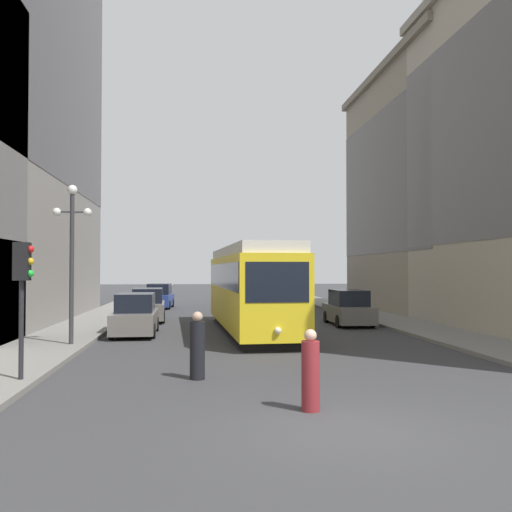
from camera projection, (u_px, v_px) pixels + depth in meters
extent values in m
plane|color=#38383A|center=(345.00, 430.00, 9.91)|extent=(200.00, 200.00, 0.00)
cube|color=gray|center=(133.00, 301.00, 48.76)|extent=(3.00, 120.00, 0.15)
cube|color=gray|center=(313.00, 300.00, 50.55)|extent=(3.00, 120.00, 0.15)
cube|color=black|center=(250.00, 328.00, 25.49)|extent=(2.73, 12.42, 0.35)
cube|color=yellow|center=(250.00, 291.00, 25.53)|extent=(3.17, 13.51, 3.10)
cube|color=black|center=(250.00, 276.00, 25.55)|extent=(3.18, 12.97, 1.08)
cube|color=silver|center=(250.00, 252.00, 25.57)|extent=(2.95, 13.23, 0.44)
cube|color=black|center=(277.00, 282.00, 18.94)|extent=(2.21, 0.17, 1.40)
sphere|color=#F2EACC|center=(278.00, 331.00, 18.83)|extent=(0.24, 0.24, 0.24)
cube|color=black|center=(265.00, 304.00, 43.70)|extent=(2.43, 11.81, 0.35)
cube|color=silver|center=(265.00, 282.00, 43.74)|extent=(2.84, 12.84, 3.10)
cube|color=black|center=(265.00, 275.00, 43.75)|extent=(2.86, 12.33, 1.30)
cube|color=black|center=(279.00, 279.00, 37.43)|extent=(2.31, 0.13, 1.71)
cylinder|color=black|center=(130.00, 318.00, 29.36)|extent=(0.21, 0.65, 0.64)
cylinder|color=black|center=(134.00, 313.00, 32.26)|extent=(0.21, 0.65, 0.64)
cylinder|color=black|center=(163.00, 317.00, 29.63)|extent=(0.21, 0.65, 0.64)
cylinder|color=black|center=(163.00, 313.00, 32.53)|extent=(0.21, 0.65, 0.64)
cube|color=slate|center=(148.00, 310.00, 30.95)|extent=(2.02, 4.81, 0.84)
cube|color=black|center=(148.00, 295.00, 31.09)|extent=(1.71, 2.67, 0.80)
cylinder|color=black|center=(145.00, 305.00, 39.75)|extent=(0.22, 0.65, 0.64)
cylinder|color=black|center=(150.00, 303.00, 42.46)|extent=(0.22, 0.65, 0.64)
cylinder|color=black|center=(169.00, 305.00, 39.85)|extent=(0.22, 0.65, 0.64)
cylinder|color=black|center=(173.00, 303.00, 42.55)|extent=(0.22, 0.65, 0.64)
cube|color=navy|center=(159.00, 300.00, 41.16)|extent=(2.05, 4.46, 0.84)
cube|color=black|center=(160.00, 289.00, 41.29)|extent=(1.72, 2.49, 0.80)
cylinder|color=black|center=(357.00, 316.00, 30.20)|extent=(0.19, 0.64, 0.64)
cylinder|color=black|center=(372.00, 321.00, 27.41)|extent=(0.19, 0.64, 0.64)
cylinder|color=black|center=(326.00, 317.00, 30.05)|extent=(0.19, 0.64, 0.64)
cylinder|color=black|center=(338.00, 321.00, 27.26)|extent=(0.19, 0.64, 0.64)
cube|color=slate|center=(348.00, 313.00, 28.74)|extent=(1.89, 4.56, 0.84)
cube|color=black|center=(349.00, 298.00, 28.64)|extent=(1.63, 2.52, 0.80)
cylinder|color=black|center=(111.00, 331.00, 22.87)|extent=(0.19, 0.64, 0.64)
cylinder|color=black|center=(119.00, 325.00, 25.68)|extent=(0.19, 0.64, 0.64)
cylinder|color=black|center=(153.00, 331.00, 23.08)|extent=(0.19, 0.64, 0.64)
cylinder|color=black|center=(157.00, 324.00, 25.90)|extent=(0.19, 0.64, 0.64)
cube|color=slate|center=(135.00, 321.00, 24.39)|extent=(1.87, 4.61, 0.84)
cube|color=black|center=(136.00, 302.00, 24.52)|extent=(1.63, 2.54, 0.80)
cylinder|color=maroon|center=(311.00, 376.00, 11.27)|extent=(0.37, 0.37, 1.42)
sphere|color=tan|center=(310.00, 335.00, 11.29)|extent=(0.25, 0.25, 0.25)
cylinder|color=black|center=(197.00, 350.00, 14.54)|extent=(0.40, 0.40, 1.51)
sphere|color=tan|center=(197.00, 317.00, 14.56)|extent=(0.27, 0.27, 0.27)
cylinder|color=#232328|center=(21.00, 311.00, 13.80)|extent=(0.12, 0.12, 3.40)
cube|color=black|center=(22.00, 261.00, 13.83)|extent=(0.36, 0.36, 0.95)
sphere|color=red|center=(30.00, 249.00, 13.86)|extent=(0.18, 0.18, 0.18)
sphere|color=gold|center=(30.00, 261.00, 13.85)|extent=(0.18, 0.18, 0.18)
sphere|color=green|center=(30.00, 274.00, 13.85)|extent=(0.18, 0.18, 0.18)
cylinder|color=#333338|center=(72.00, 269.00, 20.35)|extent=(0.16, 0.16, 5.50)
sphere|color=white|center=(72.00, 190.00, 20.42)|extent=(0.36, 0.36, 0.36)
sphere|color=white|center=(57.00, 212.00, 20.34)|extent=(0.31, 0.31, 0.31)
sphere|color=white|center=(88.00, 212.00, 20.47)|extent=(0.31, 0.31, 0.31)
cube|color=#333338|center=(72.00, 212.00, 20.40)|extent=(1.10, 0.06, 0.06)
cube|color=gray|center=(456.00, 195.00, 37.37)|extent=(10.60, 16.15, 15.78)
cube|color=#494440|center=(456.00, 184.00, 37.39)|extent=(10.64, 16.19, 9.47)
cube|color=gray|center=(455.00, 76.00, 37.57)|extent=(11.20, 16.75, 0.50)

